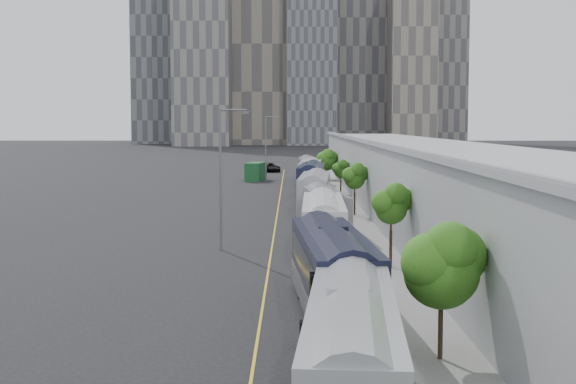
{
  "coord_description": "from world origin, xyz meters",
  "views": [
    {
      "loc": [
        -0.13,
        -17.45,
        8.7
      ],
      "look_at": [
        -0.41,
        49.32,
        3.0
      ],
      "focal_mm": 50.0,
      "sensor_mm": 36.0,
      "label": 1
    }
  ],
  "objects_px": {
    "bus_7": "(308,170)",
    "street_lamp_near": "(223,170)",
    "bus_1": "(332,279)",
    "suv": "(270,167)",
    "bus_6": "(310,176)",
    "bus_5": "(311,182)",
    "street_lamp_far": "(267,144)",
    "bus_3": "(326,214)",
    "shipping_container": "(256,172)",
    "bus_4": "(315,196)",
    "bus_2": "(323,230)",
    "bus_0": "(352,366)"
  },
  "relations": [
    {
      "from": "bus_6",
      "to": "bus_7",
      "type": "relative_size",
      "value": 1.05
    },
    {
      "from": "bus_6",
      "to": "bus_7",
      "type": "distance_m",
      "value": 14.09
    },
    {
      "from": "bus_5",
      "to": "bus_7",
      "type": "bearing_deg",
      "value": 93.35
    },
    {
      "from": "bus_4",
      "to": "street_lamp_near",
      "type": "xyz_separation_m",
      "value": [
        -6.96,
        -23.09,
        3.87
      ]
    },
    {
      "from": "street_lamp_far",
      "to": "suv",
      "type": "distance_m",
      "value": 25.05
    },
    {
      "from": "bus_1",
      "to": "bus_7",
      "type": "xyz_separation_m",
      "value": [
        0.69,
        87.45,
        -0.14
      ]
    },
    {
      "from": "bus_2",
      "to": "bus_6",
      "type": "relative_size",
      "value": 1.01
    },
    {
      "from": "bus_5",
      "to": "street_lamp_near",
      "type": "distance_m",
      "value": 41.23
    },
    {
      "from": "bus_3",
      "to": "suv",
      "type": "xyz_separation_m",
      "value": [
        -6.57,
        80.91,
        -0.69
      ]
    },
    {
      "from": "street_lamp_far",
      "to": "suv",
      "type": "bearing_deg",
      "value": 90.35
    },
    {
      "from": "street_lamp_near",
      "to": "shipping_container",
      "type": "bearing_deg",
      "value": 90.64
    },
    {
      "from": "bus_1",
      "to": "street_lamp_far",
      "type": "bearing_deg",
      "value": 90.04
    },
    {
      "from": "bus_5",
      "to": "shipping_container",
      "type": "distance_m",
      "value": 28.08
    },
    {
      "from": "suv",
      "to": "bus_5",
      "type": "bearing_deg",
      "value": -99.16
    },
    {
      "from": "bus_0",
      "to": "bus_1",
      "type": "bearing_deg",
      "value": 93.98
    },
    {
      "from": "bus_6",
      "to": "bus_5",
      "type": "bearing_deg",
      "value": -87.0
    },
    {
      "from": "bus_3",
      "to": "street_lamp_near",
      "type": "relative_size",
      "value": 1.27
    },
    {
      "from": "bus_5",
      "to": "street_lamp_far",
      "type": "bearing_deg",
      "value": 107.29
    },
    {
      "from": "bus_2",
      "to": "suv",
      "type": "bearing_deg",
      "value": 95.21
    },
    {
      "from": "street_lamp_far",
      "to": "bus_7",
      "type": "bearing_deg",
      "value": 25.73
    },
    {
      "from": "bus_1",
      "to": "suv",
      "type": "distance_m",
      "value": 109.19
    },
    {
      "from": "bus_3",
      "to": "bus_4",
      "type": "height_order",
      "value": "bus_4"
    },
    {
      "from": "bus_1",
      "to": "bus_5",
      "type": "relative_size",
      "value": 0.98
    },
    {
      "from": "bus_1",
      "to": "bus_3",
      "type": "height_order",
      "value": "bus_1"
    },
    {
      "from": "bus_4",
      "to": "bus_5",
      "type": "relative_size",
      "value": 0.98
    },
    {
      "from": "bus_2",
      "to": "bus_7",
      "type": "relative_size",
      "value": 1.07
    },
    {
      "from": "bus_3",
      "to": "bus_4",
      "type": "bearing_deg",
      "value": 86.95
    },
    {
      "from": "bus_4",
      "to": "shipping_container",
      "type": "distance_m",
      "value": 44.99
    },
    {
      "from": "bus_2",
      "to": "shipping_container",
      "type": "bearing_deg",
      "value": 97.73
    },
    {
      "from": "bus_0",
      "to": "bus_2",
      "type": "height_order",
      "value": "bus_2"
    },
    {
      "from": "bus_2",
      "to": "street_lamp_far",
      "type": "height_order",
      "value": "street_lamp_far"
    },
    {
      "from": "bus_4",
      "to": "street_lamp_far",
      "type": "relative_size",
      "value": 1.41
    },
    {
      "from": "bus_6",
      "to": "street_lamp_near",
      "type": "xyz_separation_m",
      "value": [
        -7.27,
        -54.37,
        3.94
      ]
    },
    {
      "from": "bus_7",
      "to": "street_lamp_near",
      "type": "bearing_deg",
      "value": -97.25
    },
    {
      "from": "bus_5",
      "to": "bus_4",
      "type": "bearing_deg",
      "value": -86.65
    },
    {
      "from": "bus_5",
      "to": "suv",
      "type": "relative_size",
      "value": 2.4
    },
    {
      "from": "bus_1",
      "to": "shipping_container",
      "type": "height_order",
      "value": "bus_1"
    },
    {
      "from": "bus_2",
      "to": "bus_7",
      "type": "xyz_separation_m",
      "value": [
        0.43,
        70.46,
        -0.1
      ]
    },
    {
      "from": "bus_3",
      "to": "bus_7",
      "type": "height_order",
      "value": "bus_7"
    },
    {
      "from": "bus_5",
      "to": "bus_7",
      "type": "height_order",
      "value": "bus_5"
    },
    {
      "from": "bus_3",
      "to": "shipping_container",
      "type": "xyz_separation_m",
      "value": [
        -8.19,
        58.28,
        -0.11
      ]
    },
    {
      "from": "bus_2",
      "to": "street_lamp_near",
      "type": "relative_size",
      "value": 1.39
    },
    {
      "from": "bus_5",
      "to": "street_lamp_near",
      "type": "xyz_separation_m",
      "value": [
        -7.07,
        -40.44,
        3.83
      ]
    },
    {
      "from": "bus_0",
      "to": "shipping_container",
      "type": "height_order",
      "value": "bus_0"
    },
    {
      "from": "bus_6",
      "to": "street_lamp_far",
      "type": "relative_size",
      "value": 1.36
    },
    {
      "from": "bus_4",
      "to": "bus_7",
      "type": "height_order",
      "value": "bus_4"
    },
    {
      "from": "bus_7",
      "to": "bus_5",
      "type": "bearing_deg",
      "value": -91.57
    },
    {
      "from": "bus_5",
      "to": "street_lamp_far",
      "type": "distance_m",
      "value": 26.03
    },
    {
      "from": "bus_4",
      "to": "bus_5",
      "type": "height_order",
      "value": "bus_5"
    },
    {
      "from": "bus_0",
      "to": "bus_6",
      "type": "xyz_separation_m",
      "value": [
        0.8,
        86.1,
        0.02
      ]
    }
  ]
}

